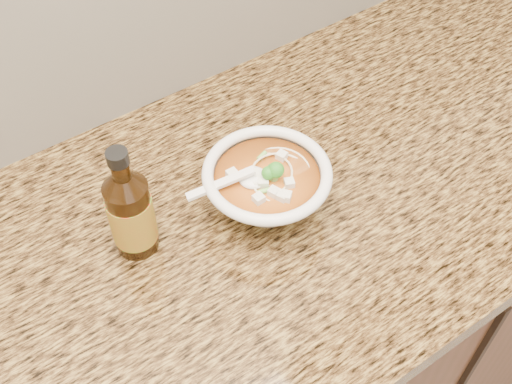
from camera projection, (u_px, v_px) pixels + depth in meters
counter_slab at (109, 294)px, 0.93m from camera, size 4.00×0.68×0.04m
soup_bowl at (267, 188)px, 0.97m from camera, size 0.22×0.19×0.11m
hot_sauce_bottle at (131, 213)px, 0.90m from camera, size 0.08×0.08×0.20m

